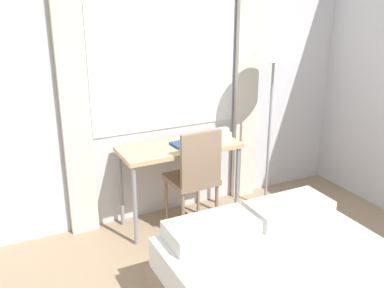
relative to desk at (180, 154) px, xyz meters
name	(u,v)px	position (x,y,z in m)	size (l,w,h in m)	color
wall_back_with_window	(147,76)	(-0.17, 0.30, 0.67)	(5.24, 0.13, 2.70)	silver
desk	(180,154)	(0.00, 0.00, 0.00)	(1.08, 0.45, 0.77)	tan
desk_chair	(195,174)	(0.06, -0.18, -0.14)	(0.41, 0.41, 0.96)	#8C7259
standing_lamp	(274,56)	(0.90, -0.10, 0.83)	(0.43, 0.43, 1.71)	#4C4C51
telephone	(221,134)	(0.41, -0.03, 0.13)	(0.13, 0.18, 0.11)	silver
book	(184,144)	(0.03, -0.02, 0.10)	(0.22, 0.19, 0.02)	navy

